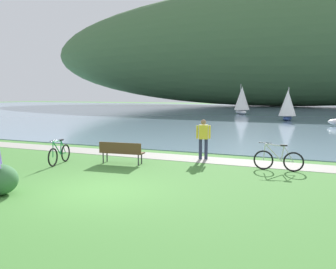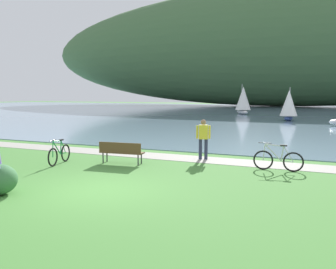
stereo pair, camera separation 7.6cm
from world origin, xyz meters
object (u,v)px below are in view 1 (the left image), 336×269
(sailboat_nearest_to_shore, at_px, (242,100))
(bicycle_leaning_near_bench, at_px, (59,154))
(bicycle_beside_path, at_px, (278,160))
(park_bench_near_camera, at_px, (121,151))
(person_at_shoreline, at_px, (203,137))
(sailboat_mid_bay, at_px, (288,105))

(sailboat_nearest_to_shore, bearing_deg, bicycle_leaning_near_bench, -89.24)
(bicycle_leaning_near_bench, distance_m, bicycle_beside_path, 8.43)
(park_bench_near_camera, relative_size, person_at_shoreline, 1.08)
(bicycle_leaning_near_bench, xyz_separation_m, person_at_shoreline, (4.97, 3.21, 0.58))
(park_bench_near_camera, height_order, bicycle_leaning_near_bench, bicycle_leaning_near_bench)
(person_at_shoreline, bearing_deg, bicycle_beside_path, -18.84)
(bicycle_leaning_near_bench, bearing_deg, sailboat_nearest_to_shore, 90.76)
(park_bench_near_camera, xyz_separation_m, bicycle_leaning_near_bench, (-2.25, -1.00, -0.12))
(park_bench_near_camera, height_order, bicycle_beside_path, bicycle_beside_path)
(park_bench_near_camera, xyz_separation_m, sailboat_mid_bay, (4.03, 26.46, 1.14))
(bicycle_beside_path, bearing_deg, person_at_shoreline, 161.16)
(bicycle_leaning_near_bench, xyz_separation_m, sailboat_nearest_to_shore, (-0.50, 37.55, 1.57))
(bicycle_beside_path, bearing_deg, sailboat_nearest_to_shore, 103.73)
(bicycle_beside_path, distance_m, sailboat_mid_bay, 25.44)
(sailboat_mid_bay, bearing_deg, person_at_shoreline, -93.12)
(bicycle_leaning_near_bench, xyz_separation_m, bicycle_beside_path, (8.16, 2.12, 0.00))
(sailboat_nearest_to_shore, bearing_deg, sailboat_mid_bay, -56.06)
(bicycle_beside_path, bearing_deg, bicycle_leaning_near_bench, -165.42)
(person_at_shoreline, bearing_deg, sailboat_mid_bay, 86.88)
(park_bench_near_camera, distance_m, bicycle_beside_path, 6.01)
(bicycle_leaning_near_bench, relative_size, sailboat_nearest_to_shore, 0.43)
(bicycle_leaning_near_bench, relative_size, bicycle_beside_path, 0.98)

